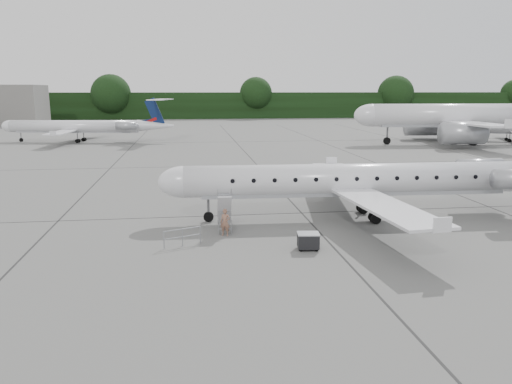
{
  "coord_description": "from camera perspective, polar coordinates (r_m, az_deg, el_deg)",
  "views": [
    {
      "loc": [
        -12.72,
        -26.98,
        8.73
      ],
      "look_at": [
        -8.53,
        4.1,
        2.3
      ],
      "focal_mm": 35.0,
      "sensor_mm": 36.0,
      "label": 1
    }
  ],
  "objects": [
    {
      "name": "main_regional_jet",
      "position": [
        34.59,
        11.26,
        3.18
      ],
      "size": [
        30.51,
        22.52,
        7.62
      ],
      "primitive_type": null,
      "rotation": [
        0.0,
        0.0,
        -0.04
      ],
      "color": "silver",
      "rests_on": "ground"
    },
    {
      "name": "bg_regional_left",
      "position": [
        90.7,
        -20.13,
        7.7
      ],
      "size": [
        31.37,
        25.1,
        7.37
      ],
      "primitive_type": null,
      "rotation": [
        0.0,
        0.0,
        -0.19
      ],
      "color": "silver",
      "rests_on": "ground"
    },
    {
      "name": "safety_railing",
      "position": [
        28.75,
        -8.41,
        -5.18
      ],
      "size": [
        2.07,
        0.91,
        1.0
      ],
      "primitive_type": null,
      "rotation": [
        0.0,
        0.0,
        0.39
      ],
      "color": "gray",
      "rests_on": "ground"
    },
    {
      "name": "bg_narrowbody",
      "position": [
        88.57,
        22.06,
        9.33
      ],
      "size": [
        37.99,
        28.51,
        13.04
      ],
      "primitive_type": null,
      "rotation": [
        0.0,
        0.0,
        -0.07
      ],
      "color": "silver",
      "rests_on": "ground"
    },
    {
      "name": "ground",
      "position": [
        31.09,
        16.9,
        -5.24
      ],
      "size": [
        320.0,
        320.0,
        0.0
      ],
      "primitive_type": "plane",
      "color": "slate",
      "rests_on": "ground"
    },
    {
      "name": "baggage_cart",
      "position": [
        28.0,
        5.98,
        -5.57
      ],
      "size": [
        1.26,
        1.06,
        1.0
      ],
      "primitive_type": null,
      "rotation": [
        0.0,
        0.0,
        -0.11
      ],
      "color": "black",
      "rests_on": "ground"
    },
    {
      "name": "airstair",
      "position": [
        31.5,
        -3.63,
        -2.28
      ],
      "size": [
        0.93,
        2.18,
        2.39
      ],
      "primitive_type": null,
      "rotation": [
        0.0,
        0.0,
        -0.04
      ],
      "color": "silver",
      "rests_on": "ground"
    },
    {
      "name": "passenger",
      "position": [
        30.41,
        -3.54,
        -3.49
      ],
      "size": [
        0.71,
        0.58,
        1.67
      ],
      "primitive_type": "imported",
      "rotation": [
        0.0,
        0.0,
        -0.35
      ],
      "color": "#845A48",
      "rests_on": "ground"
    },
    {
      "name": "treeline",
      "position": [
        157.57,
        -3.1,
        9.85
      ],
      "size": [
        260.0,
        4.0,
        8.0
      ],
      "primitive_type": "cube",
      "color": "black",
      "rests_on": "ground"
    }
  ]
}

